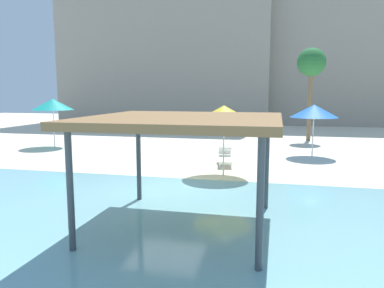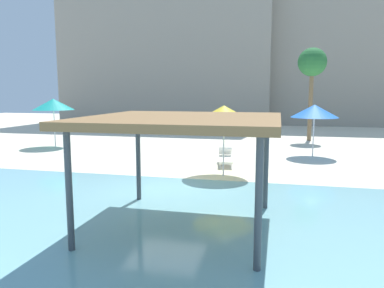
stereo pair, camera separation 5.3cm
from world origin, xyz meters
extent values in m
plane|color=beige|center=(0.00, 0.00, 0.00)|extent=(80.00, 80.00, 0.00)
cube|color=#7AB7C1|center=(0.00, -5.25, 0.02)|extent=(44.00, 13.50, 0.04)
cylinder|color=#42474C|center=(-0.40, -1.48, 1.27)|extent=(0.14, 0.14, 2.54)
cylinder|color=#42474C|center=(3.39, -1.48, 1.27)|extent=(0.14, 0.14, 2.54)
cylinder|color=#42474C|center=(-0.40, -5.27, 1.27)|extent=(0.14, 0.14, 2.54)
cylinder|color=#42474C|center=(3.39, -5.27, 1.27)|extent=(0.14, 0.14, 2.54)
cube|color=olive|center=(1.50, -3.37, 2.63)|extent=(4.49, 4.49, 0.18)
cylinder|color=silver|center=(5.44, 7.87, 1.01)|extent=(0.06, 0.06, 2.03)
cone|color=blue|center=(5.44, 7.87, 2.35)|extent=(2.38, 2.38, 0.65)
cylinder|color=silver|center=(-9.52, 7.97, 1.12)|extent=(0.06, 0.06, 2.24)
cone|color=teal|center=(-9.52, 7.97, 2.58)|extent=(2.43, 2.43, 0.67)
cylinder|color=silver|center=(1.62, 2.45, 1.05)|extent=(0.06, 0.06, 2.11)
cone|color=yellow|center=(1.62, 2.45, 2.45)|extent=(2.47, 2.47, 0.68)
cylinder|color=white|center=(1.75, 3.89, 0.11)|extent=(0.05, 0.05, 0.22)
cylinder|color=white|center=(1.28, 3.81, 0.11)|extent=(0.05, 0.05, 0.22)
cylinder|color=white|center=(1.52, 5.31, 0.11)|extent=(0.05, 0.05, 0.22)
cylinder|color=white|center=(1.05, 5.24, 0.11)|extent=(0.05, 0.05, 0.22)
cube|color=white|center=(1.40, 4.56, 0.27)|extent=(0.88, 1.87, 0.10)
cube|color=white|center=(1.28, 5.30, 0.55)|extent=(0.67, 0.60, 0.40)
cylinder|color=brown|center=(5.76, 14.55, 2.48)|extent=(0.28, 0.28, 4.95)
sphere|color=#286B33|center=(5.76, 14.55, 5.30)|extent=(1.90, 1.90, 1.90)
cube|color=#9E9384|center=(-8.49, 28.99, 10.46)|extent=(22.51, 9.44, 20.91)
cube|color=#9E9384|center=(10.48, 31.37, 8.99)|extent=(23.12, 10.42, 17.99)
camera|label=1|loc=(3.65, -11.78, 3.28)|focal=34.51mm
camera|label=2|loc=(3.70, -11.77, 3.28)|focal=34.51mm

